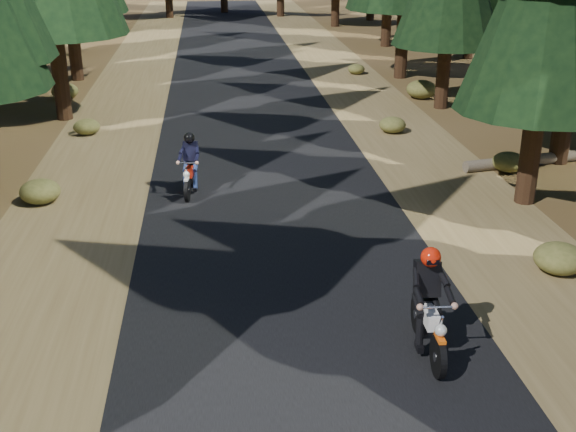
{
  "coord_description": "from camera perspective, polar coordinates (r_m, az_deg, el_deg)",
  "views": [
    {
      "loc": [
        -1.38,
        -11.04,
        6.2
      ],
      "look_at": [
        0.0,
        1.5,
        1.1
      ],
      "focal_mm": 45.0,
      "sensor_mm": 36.0,
      "label": 1
    }
  ],
  "objects": [
    {
      "name": "rider_lead",
      "position": [
        11.36,
        11.07,
        -8.11
      ],
      "size": [
        0.65,
        1.95,
        1.72
      ],
      "rotation": [
        0.0,
        0.0,
        3.1
      ],
      "color": "white",
      "rests_on": "road"
    },
    {
      "name": "rider_follow",
      "position": [
        17.92,
        -7.74,
        3.29
      ],
      "size": [
        0.72,
        1.75,
        1.51
      ],
      "rotation": [
        0.0,
        0.0,
        3.01
      ],
      "color": "maroon",
      "rests_on": "road"
    },
    {
      "name": "log_near",
      "position": [
        21.32,
        19.46,
        4.28
      ],
      "size": [
        4.82,
        1.25,
        0.32
      ],
      "primitive_type": "cylinder",
      "rotation": [
        0.0,
        1.57,
        0.2
      ],
      "color": "#4C4233",
      "rests_on": "ground"
    },
    {
      "name": "road",
      "position": [
        17.25,
        -1.27,
        0.96
      ],
      "size": [
        6.0,
        100.0,
        0.01
      ],
      "primitive_type": "cube",
      "color": "black",
      "rests_on": "ground"
    },
    {
      "name": "shoulder_l",
      "position": [
        17.49,
        -16.45,
        0.32
      ],
      "size": [
        3.2,
        100.0,
        0.01
      ],
      "primitive_type": "cube",
      "color": "brown",
      "rests_on": "ground"
    },
    {
      "name": "understory_shrubs",
      "position": [
        20.24,
        0.47,
        5.02
      ],
      "size": [
        14.69,
        30.99,
        0.7
      ],
      "color": "#474C1E",
      "rests_on": "ground"
    },
    {
      "name": "ground",
      "position": [
        12.74,
        0.74,
        -7.12
      ],
      "size": [
        120.0,
        120.0,
        0.0
      ],
      "primitive_type": "plane",
      "color": "#463019",
      "rests_on": "ground"
    },
    {
      "name": "shoulder_r",
      "position": [
        18.2,
        13.32,
        1.5
      ],
      "size": [
        3.2,
        100.0,
        0.01
      ],
      "primitive_type": "cube",
      "color": "brown",
      "rests_on": "ground"
    }
  ]
}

